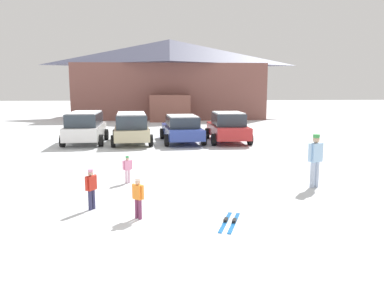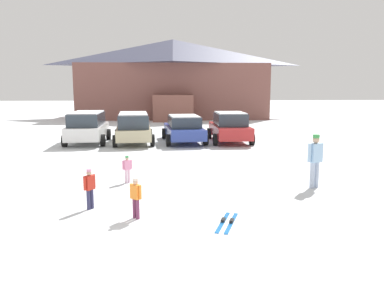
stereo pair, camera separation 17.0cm
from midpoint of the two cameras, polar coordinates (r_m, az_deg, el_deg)
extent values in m
plane|color=silver|center=(7.22, 0.16, -16.81)|extent=(160.00, 160.00, 0.00)
cube|color=brown|center=(39.22, -3.51, 8.02)|extent=(18.30, 9.06, 5.30)
pyramid|color=#41435A|center=(39.37, -3.56, 13.77)|extent=(18.91, 9.67, 2.59)
cube|color=brown|center=(33.98, -3.50, 5.46)|extent=(3.63, 1.86, 2.40)
cube|color=white|center=(21.60, -16.14, 1.87)|extent=(1.97, 4.14, 0.70)
cube|color=#2D3842|center=(21.45, -16.25, 3.66)|extent=(1.71, 3.16, 0.68)
cube|color=white|center=(21.42, -16.29, 4.64)|extent=(1.60, 3.00, 0.06)
cylinder|color=black|center=(23.05, -17.98, 1.33)|extent=(0.24, 0.65, 0.64)
cylinder|color=black|center=(22.74, -13.14, 1.43)|extent=(0.24, 0.65, 0.64)
cylinder|color=black|center=(20.60, -19.37, 0.43)|extent=(0.24, 0.65, 0.64)
cylinder|color=black|center=(20.25, -13.96, 0.53)|extent=(0.24, 0.65, 0.64)
cube|color=#BCB188|center=(21.05, -9.41, 1.80)|extent=(2.19, 4.39, 0.60)
cube|color=#2D3842|center=(20.90, -9.45, 3.56)|extent=(1.88, 3.35, 0.71)
cube|color=white|center=(20.87, -9.48, 4.61)|extent=(1.76, 3.18, 0.06)
cylinder|color=black|center=(22.41, -11.90, 1.36)|extent=(0.28, 0.66, 0.64)
cylinder|color=black|center=(22.42, -6.92, 1.49)|extent=(0.28, 0.66, 0.64)
cylinder|color=black|center=(19.81, -12.18, 0.41)|extent=(0.28, 0.66, 0.64)
cylinder|color=black|center=(19.82, -6.55, 0.55)|extent=(0.28, 0.66, 0.64)
cube|color=#2D4093|center=(21.27, -1.81, 1.94)|extent=(2.28, 4.77, 0.57)
cube|color=#2D3842|center=(20.98, -1.73, 3.43)|extent=(1.85, 2.54, 0.58)
cube|color=white|center=(20.96, -1.74, 4.30)|extent=(1.73, 2.41, 0.06)
cylinder|color=black|center=(22.62, -4.81, 1.59)|extent=(0.28, 0.66, 0.64)
cylinder|color=black|center=(22.86, 0.20, 1.69)|extent=(0.28, 0.66, 0.64)
cylinder|color=black|center=(19.78, -4.13, 0.57)|extent=(0.28, 0.66, 0.64)
cylinder|color=black|center=(20.07, 1.58, 0.71)|extent=(0.28, 0.66, 0.64)
cube|color=#AF2728|center=(21.47, 5.19, 2.07)|extent=(1.91, 4.39, 0.65)
cube|color=#2D3842|center=(21.19, 5.32, 3.79)|extent=(1.65, 2.29, 0.68)
cube|color=white|center=(21.16, 5.34, 4.78)|extent=(1.54, 2.18, 0.06)
cylinder|color=black|center=(22.69, 2.11, 1.63)|extent=(0.23, 0.64, 0.64)
cylinder|color=black|center=(23.02, 7.01, 1.68)|extent=(0.23, 0.64, 0.64)
cylinder|color=black|center=(20.03, 3.08, 0.68)|extent=(0.23, 0.64, 0.64)
cylinder|color=black|center=(20.41, 8.60, 0.75)|extent=(0.23, 0.64, 0.64)
cylinder|color=#313053|center=(9.98, -15.74, -8.24)|extent=(0.09, 0.09, 0.51)
cylinder|color=#313053|center=(10.05, -15.28, -8.09)|extent=(0.09, 0.09, 0.51)
cube|color=red|center=(9.90, -15.61, -5.73)|extent=(0.27, 0.29, 0.36)
cylinder|color=red|center=(9.79, -16.29, -5.86)|extent=(0.07, 0.07, 0.35)
cylinder|color=red|center=(10.01, -14.96, -5.50)|extent=(0.07, 0.07, 0.35)
sphere|color=tan|center=(9.84, -15.67, -4.33)|extent=(0.13, 0.13, 0.13)
cylinder|color=pink|center=(9.83, -15.69, -3.93)|extent=(0.13, 0.13, 0.06)
cylinder|color=#6E3052|center=(9.08, -8.47, -9.81)|extent=(0.09, 0.09, 0.49)
cylinder|color=#6E3052|center=(9.15, -8.95, -9.67)|extent=(0.09, 0.09, 0.49)
cube|color=orange|center=(8.99, -8.77, -7.23)|extent=(0.27, 0.26, 0.34)
cylinder|color=orange|center=(8.88, -8.08, -7.34)|extent=(0.07, 0.07, 0.33)
cylinder|color=orange|center=(9.09, -9.45, -7.00)|extent=(0.07, 0.07, 0.33)
sphere|color=tan|center=(8.93, -8.81, -5.78)|extent=(0.12, 0.12, 0.12)
cylinder|color=beige|center=(8.91, -8.82, -5.36)|extent=(0.12, 0.12, 0.06)
cylinder|color=#A3B1C9|center=(12.20, 17.51, -4.50)|extent=(0.15, 0.15, 0.82)
cylinder|color=#A3B1C9|center=(12.33, 18.06, -4.38)|extent=(0.15, 0.15, 0.82)
cube|color=#9AC0E4|center=(12.13, 17.94, -1.22)|extent=(0.47, 0.39, 0.58)
cylinder|color=#9AC0E4|center=(11.94, 17.13, -1.26)|extent=(0.11, 0.11, 0.55)
cylinder|color=#9AC0E4|center=(12.32, 18.73, -1.04)|extent=(0.11, 0.11, 0.55)
sphere|color=tan|center=(12.07, 18.03, 0.63)|extent=(0.21, 0.21, 0.21)
cylinder|color=green|center=(12.06, 18.05, 1.16)|extent=(0.20, 0.20, 0.10)
cylinder|color=silver|center=(12.42, -10.37, -4.90)|extent=(0.08, 0.08, 0.44)
cylinder|color=silver|center=(12.45, -9.95, -4.85)|extent=(0.08, 0.08, 0.44)
cube|color=pink|center=(12.36, -10.21, -3.19)|extent=(0.25, 0.21, 0.31)
cylinder|color=pink|center=(12.31, -10.81, -3.21)|extent=(0.06, 0.06, 0.29)
cylinder|color=pink|center=(12.40, -9.61, -3.09)|extent=(0.06, 0.06, 0.29)
sphere|color=tan|center=(12.31, -10.23, -2.23)|extent=(0.11, 0.11, 0.11)
cylinder|color=#3AA256|center=(12.30, -10.24, -1.95)|extent=(0.11, 0.11, 0.05)
cube|color=#1B61AE|center=(8.84, 5.85, -11.88)|extent=(0.54, 1.31, 0.02)
cube|color=black|center=(8.87, 5.91, -11.52)|extent=(0.14, 0.22, 0.06)
cube|color=#1B61AE|center=(8.87, 4.55, -11.78)|extent=(0.54, 1.31, 0.02)
cube|color=black|center=(8.90, 4.61, -11.43)|extent=(0.14, 0.22, 0.06)
camera|label=1|loc=(0.08, -90.37, -0.06)|focal=35.00mm
camera|label=2|loc=(0.08, 89.63, 0.06)|focal=35.00mm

